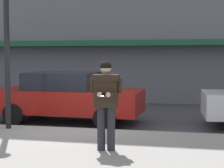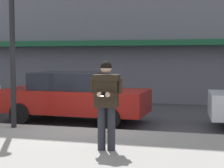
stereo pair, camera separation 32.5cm
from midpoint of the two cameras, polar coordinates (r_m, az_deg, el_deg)
name	(u,v)px [view 2 (the right image)]	position (r m, az deg, el deg)	size (l,w,h in m)	color
ground_plane	(82,131)	(10.28, -3.61, -7.18)	(80.00, 80.00, 0.00)	#3D3D42
sidewalk	(83,159)	(7.32, -3.22, -11.30)	(32.00, 5.30, 0.14)	gray
curb_paint_line	(119,133)	(10.06, 1.94, -7.40)	(28.00, 0.12, 0.01)	silver
parked_sedan_mid	(73,97)	(11.60, -5.12, -1.93)	(4.56, 2.04, 1.54)	maroon
man_texting_on_phone	(106,95)	(7.45, 0.37, -1.77)	(0.65, 0.60, 1.81)	#23232B
street_lamp_post	(12,14)	(10.22, -14.14, 10.33)	(0.36, 0.36, 4.88)	black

